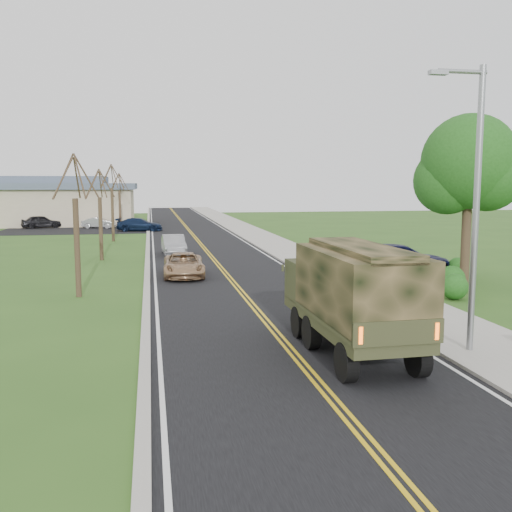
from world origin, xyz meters
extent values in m
plane|color=#2F541C|center=(0.00, 0.00, 0.00)|extent=(160.00, 160.00, 0.00)
cube|color=black|center=(0.00, 40.00, 0.01)|extent=(8.00, 120.00, 0.01)
cube|color=#9E998E|center=(4.15, 40.00, 0.06)|extent=(0.30, 120.00, 0.12)
cube|color=#9E998E|center=(5.90, 40.00, 0.05)|extent=(3.20, 120.00, 0.10)
cube|color=#9E998E|center=(-4.15, 40.00, 0.05)|extent=(0.30, 120.00, 0.10)
cylinder|color=gray|center=(5.00, -0.50, 4.00)|extent=(0.18, 0.18, 8.00)
cylinder|color=gray|center=(4.40, -0.50, 7.80)|extent=(1.40, 0.12, 0.12)
cube|color=gray|center=(3.70, -0.50, 7.75)|extent=(0.50, 0.22, 0.12)
cylinder|color=#38281C|center=(11.00, 10.00, 2.52)|extent=(0.44, 0.44, 5.04)
sphere|color=#1D4D16|center=(11.00, 10.00, 5.85)|extent=(4.50, 4.50, 4.50)
sphere|color=#1D4D16|center=(10.20, 10.50, 4.95)|extent=(3.24, 3.24, 3.24)
sphere|color=#1D4D16|center=(11.70, 9.60, 5.22)|extent=(3.42, 3.42, 3.42)
cylinder|color=#38281C|center=(-7.00, 10.00, 2.10)|extent=(0.24, 0.24, 4.20)
cylinder|color=#38281C|center=(-6.52, 10.13, 5.13)|extent=(1.01, 0.33, 1.90)
cylinder|color=#38281C|center=(-6.97, 10.62, 5.05)|extent=(0.13, 1.29, 1.74)
cylinder|color=#38281C|center=(-7.46, 10.18, 5.13)|extent=(0.98, 0.43, 1.90)
cylinder|color=#38281C|center=(-7.39, 9.52, 5.05)|extent=(0.79, 1.05, 1.77)
cylinder|color=#38281C|center=(-6.73, 9.59, 5.13)|extent=(0.58, 0.90, 1.90)
cylinder|color=#38281C|center=(-7.00, 22.00, 1.98)|extent=(0.24, 0.24, 3.96)
cylinder|color=#38281C|center=(-6.55, 22.12, 4.83)|extent=(0.96, 0.32, 1.79)
cylinder|color=#38281C|center=(-6.97, 22.58, 4.76)|extent=(0.12, 1.22, 1.65)
cylinder|color=#38281C|center=(-7.43, 22.17, 4.83)|extent=(0.93, 0.41, 1.79)
cylinder|color=#38281C|center=(-7.37, 21.55, 4.76)|extent=(0.75, 0.99, 1.67)
cylinder|color=#38281C|center=(-6.75, 21.61, 4.83)|extent=(0.55, 0.85, 1.80)
cylinder|color=#38281C|center=(-7.00, 34.00, 2.22)|extent=(0.24, 0.24, 4.44)
cylinder|color=#38281C|center=(-6.50, 34.13, 5.42)|extent=(1.07, 0.35, 2.00)
cylinder|color=#38281C|center=(-6.97, 34.65, 5.34)|extent=(0.13, 1.36, 1.84)
cylinder|color=#38281C|center=(-7.49, 34.19, 5.42)|extent=(1.03, 0.46, 2.00)
cylinder|color=#38281C|center=(-7.41, 33.49, 5.34)|extent=(0.83, 1.10, 1.87)
cylinder|color=#38281C|center=(-6.72, 33.56, 5.42)|extent=(0.61, 0.95, 2.01)
cylinder|color=#38281C|center=(-7.00, 46.00, 2.04)|extent=(0.24, 0.24, 4.08)
cylinder|color=#38281C|center=(-6.54, 46.12, 4.98)|extent=(0.99, 0.33, 1.84)
cylinder|color=#38281C|center=(-6.97, 46.60, 4.91)|extent=(0.13, 1.25, 1.69)
cylinder|color=#38281C|center=(-7.45, 46.17, 4.98)|extent=(0.95, 0.42, 1.85)
cylinder|color=#38281C|center=(-7.38, 45.53, 4.91)|extent=(0.77, 1.02, 1.72)
cylinder|color=#38281C|center=(-6.74, 45.60, 4.98)|extent=(0.57, 0.88, 1.85)
cube|color=tan|center=(-16.00, 56.00, 2.10)|extent=(20.00, 12.00, 4.20)
cube|color=#475466|center=(-16.00, 56.00, 4.50)|extent=(21.00, 13.00, 0.70)
cube|color=#475466|center=(-16.00, 56.00, 5.20)|extent=(14.00, 8.00, 0.90)
cube|color=black|center=(-10.00, 46.00, 0.01)|extent=(18.00, 10.00, 0.02)
cylinder|color=black|center=(0.70, -2.17, 0.50)|extent=(0.34, 1.00, 0.99)
cylinder|color=black|center=(2.59, -2.13, 0.50)|extent=(0.34, 1.00, 0.99)
cylinder|color=black|center=(0.64, 0.71, 0.50)|extent=(0.34, 1.00, 0.99)
cylinder|color=black|center=(2.54, 0.75, 0.50)|extent=(0.34, 1.00, 0.99)
cylinder|color=black|center=(0.62, 1.97, 0.50)|extent=(0.34, 1.00, 0.99)
cylinder|color=black|center=(2.51, 2.01, 0.50)|extent=(0.34, 1.00, 0.99)
cube|color=#373A20|center=(1.60, 0.19, 0.95)|extent=(2.29, 6.35, 0.32)
cube|color=#373A20|center=(1.55, 2.49, 1.71)|extent=(2.20, 1.76, 1.26)
cube|color=black|center=(1.54, 3.30, 1.89)|extent=(1.98, 0.11, 0.63)
cube|color=#373A20|center=(1.62, -0.58, 1.17)|extent=(2.35, 4.82, 0.14)
cube|color=black|center=(1.62, -0.58, 2.12)|extent=(2.35, 4.82, 1.80)
cube|color=black|center=(1.62, -0.58, 3.06)|extent=(1.54, 4.80, 0.23)
cube|color=#373A20|center=(1.66, -2.96, 1.40)|extent=(2.25, 0.15, 0.59)
cube|color=#FF590C|center=(0.72, -3.04, 1.40)|extent=(0.09, 0.04, 0.41)
cube|color=#FF590C|center=(2.61, -3.00, 1.40)|extent=(0.09, 0.04, 0.41)
imported|color=tan|center=(-2.26, 14.52, 0.62)|extent=(2.19, 4.50, 1.23)
imported|color=#9FA0A4|center=(-2.40, 23.69, 0.68)|extent=(1.61, 4.19, 1.36)
imported|color=#0F1239|center=(8.93, 12.91, 0.82)|extent=(5.68, 2.31, 1.65)
imported|color=black|center=(-15.54, 50.00, 0.70)|extent=(4.45, 2.95, 1.41)
imported|color=#ACABB0|center=(-9.39, 48.67, 0.58)|extent=(3.72, 1.92, 1.17)
imported|color=#0E1B35|center=(-5.00, 44.01, 0.67)|extent=(4.81, 2.43, 1.34)
camera|label=1|loc=(-3.92, -14.98, 4.83)|focal=40.00mm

